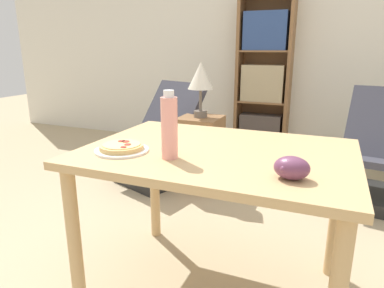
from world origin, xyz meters
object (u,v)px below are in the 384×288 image
object	(u,v)px
grape_bunch	(292,168)
pizza_on_plate	(122,148)
drink_bottle	(169,127)
lounge_chair_far	(380,167)
lounge_chair_near	(158,150)
bookshelf	(263,81)
side_table	(200,153)
table_lamp	(201,78)

from	to	relation	value
grape_bunch	pizza_on_plate	bearing A→B (deg)	175.45
drink_bottle	lounge_chair_far	xyz separation A→B (m)	(1.00, 1.67, -0.59)
drink_bottle	lounge_chair_near	size ratio (longest dim) A/B	0.31
lounge_chair_near	lounge_chair_far	distance (m)	1.84
drink_bottle	bookshelf	xyz separation A→B (m)	(-0.15, 2.74, -0.06)
drink_bottle	side_table	size ratio (longest dim) A/B	0.44
pizza_on_plate	bookshelf	world-z (taller)	bookshelf
drink_bottle	table_lamp	bearing A→B (deg)	105.96
lounge_chair_far	table_lamp	size ratio (longest dim) A/B	1.97
side_table	pizza_on_plate	bearing A→B (deg)	-83.35
bookshelf	table_lamp	distance (m)	1.37
pizza_on_plate	table_lamp	size ratio (longest dim) A/B	0.53
lounge_chair_near	bookshelf	distance (m)	1.57
drink_bottle	table_lamp	size ratio (longest dim) A/B	0.63
grape_bunch	table_lamp	xyz separation A→B (m)	(-0.89, 1.45, 0.16)
bookshelf	table_lamp	bearing A→B (deg)	-100.55
lounge_chair_far	grape_bunch	bearing A→B (deg)	-97.38
side_table	table_lamp	distance (m)	0.63
grape_bunch	side_table	world-z (taller)	grape_bunch
grape_bunch	lounge_chair_near	xyz separation A→B (m)	(-1.32, 1.49, -0.50)
pizza_on_plate	table_lamp	bearing A→B (deg)	96.65
grape_bunch	lounge_chair_far	world-z (taller)	lounge_chair_far
grape_bunch	bookshelf	distance (m)	2.87
pizza_on_plate	table_lamp	world-z (taller)	table_lamp
side_table	table_lamp	size ratio (longest dim) A/B	1.42
drink_bottle	bookshelf	world-z (taller)	bookshelf
drink_bottle	side_table	xyz separation A→B (m)	(-0.40, 1.40, -0.56)
lounge_chair_far	bookshelf	size ratio (longest dim) A/B	0.51
bookshelf	side_table	bearing A→B (deg)	-100.55
grape_bunch	drink_bottle	xyz separation A→B (m)	(-0.49, 0.05, 0.09)
drink_bottle	lounge_chair_near	distance (m)	1.76
lounge_chair_far	table_lamp	bearing A→B (deg)	-159.90
pizza_on_plate	side_table	world-z (taller)	pizza_on_plate
pizza_on_plate	bookshelf	size ratio (longest dim) A/B	0.14
grape_bunch	table_lamp	distance (m)	1.71
grape_bunch	lounge_chair_far	xyz separation A→B (m)	(0.51, 1.73, -0.50)
grape_bunch	drink_bottle	bearing A→B (deg)	173.89
bookshelf	side_table	distance (m)	1.46
bookshelf	table_lamp	xyz separation A→B (m)	(-0.25, -1.34, 0.13)
drink_bottle	lounge_chair_far	world-z (taller)	drink_bottle
side_table	table_lamp	world-z (taller)	table_lamp
lounge_chair_far	pizza_on_plate	bearing A→B (deg)	-117.57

